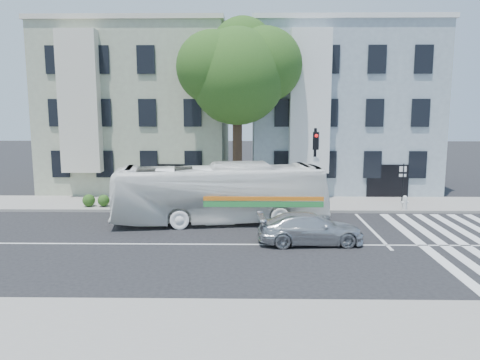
{
  "coord_description": "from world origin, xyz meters",
  "views": [
    {
      "loc": [
        0.61,
        -19.13,
        5.79
      ],
      "look_at": [
        0.26,
        2.36,
        2.4
      ],
      "focal_mm": 35.0,
      "sensor_mm": 36.0,
      "label": 1
    }
  ],
  "objects_px": {
    "sedan": "(310,228)",
    "fire_hydrant": "(405,202)",
    "bus": "(220,193)",
    "traffic_signal": "(315,159)"
  },
  "relations": [
    {
      "from": "bus",
      "to": "traffic_signal",
      "type": "height_order",
      "value": "traffic_signal"
    },
    {
      "from": "bus",
      "to": "fire_hydrant",
      "type": "relative_size",
      "value": 13.57
    },
    {
      "from": "bus",
      "to": "traffic_signal",
      "type": "distance_m",
      "value": 5.62
    },
    {
      "from": "bus",
      "to": "sedan",
      "type": "relative_size",
      "value": 2.38
    },
    {
      "from": "sedan",
      "to": "bus",
      "type": "bearing_deg",
      "value": 44.54
    },
    {
      "from": "sedan",
      "to": "fire_hydrant",
      "type": "height_order",
      "value": "sedan"
    },
    {
      "from": "fire_hydrant",
      "to": "bus",
      "type": "bearing_deg",
      "value": -166.4
    },
    {
      "from": "traffic_signal",
      "to": "sedan",
      "type": "bearing_deg",
      "value": -84.11
    },
    {
      "from": "sedan",
      "to": "fire_hydrant",
      "type": "bearing_deg",
      "value": -48.28
    },
    {
      "from": "sedan",
      "to": "fire_hydrant",
      "type": "relative_size",
      "value": 5.71
    }
  ]
}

